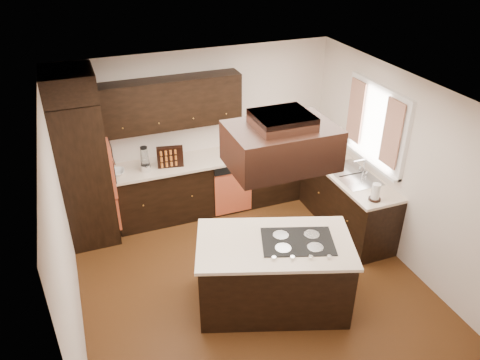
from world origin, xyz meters
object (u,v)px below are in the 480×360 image
(oven_column, at_px, (85,172))
(spice_rack, at_px, (170,157))
(island, at_px, (273,275))
(range_hood, at_px, (281,146))

(oven_column, xyz_separation_m, spice_rack, (1.21, 0.01, 0.02))
(island, distance_m, range_hood, 1.72)
(range_hood, distance_m, spice_rack, 2.60)
(oven_column, bearing_deg, range_hood, -50.26)
(island, height_order, spice_rack, spice_rack)
(oven_column, relative_size, spice_rack, 5.61)
(island, relative_size, spice_rack, 4.54)
(island, bearing_deg, oven_column, 149.40)
(oven_column, distance_m, spice_rack, 1.21)
(spice_rack, bearing_deg, island, -62.10)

